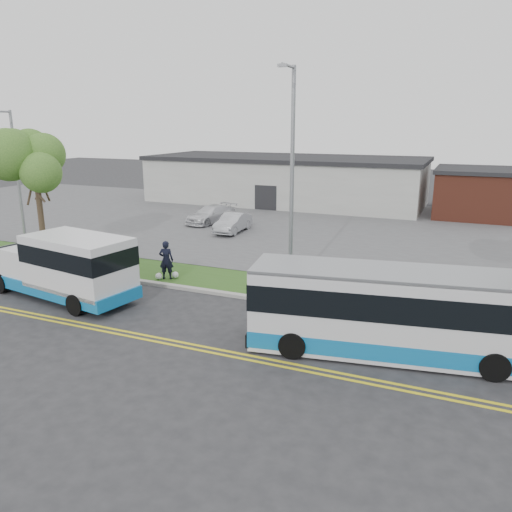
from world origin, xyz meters
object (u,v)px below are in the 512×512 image
at_px(shuttle_bus, 68,265).
at_px(parked_car_a, 233,223).
at_px(pedestrian, 166,260).
at_px(parked_car_b, 211,214).
at_px(tree_west, 35,165).
at_px(transit_bus, 410,314).
at_px(streetlight_far, 16,171).
at_px(streetlight_near, 291,174).

relative_size(shuttle_bus, parked_car_a, 1.95).
height_order(pedestrian, parked_car_b, pedestrian).
xyz_separation_m(tree_west, transit_bus, (20.65, -5.00, -3.69)).
bearing_deg(pedestrian, tree_west, -25.93).
xyz_separation_m(shuttle_bus, parked_car_b, (-2.22, 16.92, -0.77)).
height_order(tree_west, parked_car_a, tree_west).
xyz_separation_m(tree_west, parked_car_a, (7.35, 9.53, -4.38)).
height_order(streetlight_far, shuttle_bus, streetlight_far).
bearing_deg(streetlight_near, pedestrian, -172.06).
bearing_deg(tree_west, streetlight_far, 151.02).
xyz_separation_m(tree_west, streetlight_near, (15.00, -0.47, 0.11)).
height_order(shuttle_bus, parked_car_a, shuttle_bus).
height_order(pedestrian, parked_car_a, pedestrian).
bearing_deg(tree_west, shuttle_bus, -37.49).
relative_size(streetlight_near, shuttle_bus, 1.24).
relative_size(streetlight_near, transit_bus, 0.91).
xyz_separation_m(streetlight_near, parked_car_a, (-7.65, 10.01, -4.49)).
distance_m(streetlight_near, streetlight_far, 19.20).
relative_size(transit_bus, parked_car_a, 2.67).
bearing_deg(transit_bus, shuttle_bus, 171.27).
bearing_deg(streetlight_near, shuttle_bus, -150.90).
xyz_separation_m(streetlight_near, pedestrian, (-5.93, -0.83, -4.20)).
height_order(shuttle_bus, transit_bus, transit_bus).
height_order(tree_west, transit_bus, tree_west).
bearing_deg(parked_car_a, tree_west, -130.02).
distance_m(streetlight_far, pedestrian, 13.96).
height_order(shuttle_bus, parked_car_b, shuttle_bus).
height_order(tree_west, streetlight_far, streetlight_far).
bearing_deg(parked_car_b, tree_west, -97.17).
distance_m(streetlight_near, parked_car_a, 13.37).
bearing_deg(shuttle_bus, streetlight_near, 38.16).
bearing_deg(streetlight_far, pedestrian, -15.06).
bearing_deg(parked_car_b, shuttle_bus, -69.06).
height_order(tree_west, shuttle_bus, tree_west).
distance_m(tree_west, parked_car_a, 12.81).
distance_m(tree_west, pedestrian, 10.03).
distance_m(streetlight_near, pedestrian, 7.31).
relative_size(streetlight_far, parked_car_b, 1.80).
xyz_separation_m(shuttle_bus, parked_car_a, (0.68, 14.65, -0.77)).
xyz_separation_m(streetlight_near, shuttle_bus, (-8.33, -4.64, -3.72)).
bearing_deg(streetlight_near, tree_west, 178.20).
xyz_separation_m(streetlight_near, parked_car_b, (-10.55, 12.28, -4.49)).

